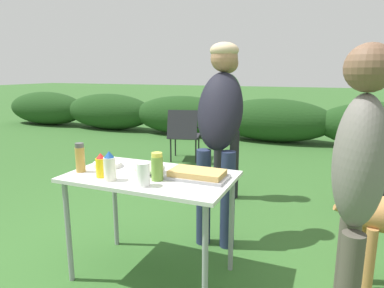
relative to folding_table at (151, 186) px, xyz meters
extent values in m
plane|color=#336028|center=(0.00, 0.00, -0.66)|extent=(60.00, 60.00, 0.00)
ellipsoid|color=#1E4219|center=(-6.00, 5.09, -0.23)|extent=(2.40, 0.90, 0.87)
ellipsoid|color=#1E4219|center=(-4.00, 5.09, -0.23)|extent=(2.40, 0.90, 0.87)
ellipsoid|color=#1E4219|center=(-2.00, 5.09, -0.23)|extent=(2.40, 0.90, 0.87)
ellipsoid|color=#1E4219|center=(0.00, 5.09, -0.23)|extent=(2.40, 0.90, 0.87)
cube|color=silver|center=(0.00, 0.00, 0.06)|extent=(1.10, 0.64, 0.02)
cylinder|color=gray|center=(-0.49, -0.27, -0.31)|extent=(0.04, 0.04, 0.71)
cylinder|color=gray|center=(0.49, -0.27, -0.31)|extent=(0.04, 0.04, 0.71)
cylinder|color=gray|center=(-0.49, 0.27, -0.31)|extent=(0.04, 0.04, 0.71)
cylinder|color=gray|center=(0.49, 0.27, -0.31)|extent=(0.04, 0.04, 0.71)
cube|color=#9E9EA3|center=(0.32, 0.04, 0.09)|extent=(0.39, 0.22, 0.02)
cube|color=tan|center=(0.32, 0.04, 0.11)|extent=(0.34, 0.19, 0.04)
cylinder|color=white|center=(-0.38, 0.06, 0.09)|extent=(0.20, 0.20, 0.03)
ellipsoid|color=#ADBC99|center=(-0.02, 0.03, 0.11)|extent=(0.21, 0.21, 0.07)
cylinder|color=white|center=(0.07, -0.21, 0.15)|extent=(0.08, 0.08, 0.14)
cylinder|color=olive|center=(0.10, -0.08, 0.15)|extent=(0.08, 0.08, 0.15)
cylinder|color=#D1CC47|center=(0.10, -0.08, 0.24)|extent=(0.07, 0.07, 0.03)
cylinder|color=yellow|center=(-0.27, -0.16, 0.14)|extent=(0.07, 0.07, 0.13)
cone|color=red|center=(-0.27, -0.16, 0.22)|extent=(0.06, 0.06, 0.04)
cylinder|color=#B2893D|center=(-0.48, -0.12, 0.16)|extent=(0.06, 0.06, 0.17)
cylinder|color=#4C4C4C|center=(-0.48, -0.12, 0.26)|extent=(0.06, 0.06, 0.03)
cylinder|color=silver|center=(-0.18, -0.20, 0.15)|extent=(0.08, 0.08, 0.15)
cone|color=#194793|center=(-0.18, -0.20, 0.25)|extent=(0.06, 0.06, 0.04)
cylinder|color=#232D4C|center=(0.17, 0.57, -0.26)|extent=(0.12, 0.12, 0.80)
cylinder|color=#232D4C|center=(0.37, 0.59, -0.26)|extent=(0.12, 0.12, 0.80)
ellipsoid|color=black|center=(0.26, 0.70, 0.44)|extent=(0.41, 0.52, 0.70)
sphere|color=#936B4C|center=(0.25, 0.82, 0.86)|extent=(0.22, 0.22, 0.22)
ellipsoid|color=tan|center=(0.25, 0.82, 0.92)|extent=(0.23, 0.23, 0.13)
cylinder|color=black|center=(-0.04, 1.61, -0.28)|extent=(0.10, 0.10, 0.77)
cylinder|color=black|center=(0.12, 1.69, -0.28)|extent=(0.10, 0.10, 0.77)
ellipsoid|color=#28562D|center=(0.04, 1.65, 0.42)|extent=(0.40, 0.36, 0.62)
sphere|color=#936B4C|center=(0.04, 1.65, 0.84)|extent=(0.21, 0.21, 0.21)
cylinder|color=#4C473D|center=(1.21, -0.23, -0.30)|extent=(0.10, 0.10, 0.74)
ellipsoid|color=slate|center=(1.22, -0.32, 0.37)|extent=(0.23, 0.32, 0.59)
sphere|color=brown|center=(1.22, -0.32, 0.77)|extent=(0.20, 0.20, 0.20)
cylinder|color=#B27A42|center=(1.33, 0.45, -0.43)|extent=(0.07, 0.07, 0.47)
cylinder|color=#B27A42|center=(1.38, 0.30, -0.43)|extent=(0.07, 0.07, 0.47)
cylinder|color=#B27A42|center=(1.23, 0.33, -0.12)|extent=(0.18, 0.09, 0.10)
cube|color=#232328|center=(-1.08, 3.07, -0.28)|extent=(0.56, 0.56, 0.03)
cube|color=#232328|center=(-1.01, 2.80, -0.05)|extent=(0.49, 0.27, 0.44)
cylinder|color=black|center=(-1.22, 2.83, -0.47)|extent=(0.02, 0.02, 0.38)
cylinder|color=black|center=(-0.83, 2.93, -0.47)|extent=(0.02, 0.02, 0.38)
cylinder|color=black|center=(-1.32, 3.21, -0.47)|extent=(0.02, 0.02, 0.38)
cylinder|color=black|center=(-0.94, 3.31, -0.47)|extent=(0.02, 0.02, 0.38)
cylinder|color=black|center=(-1.30, 3.01, -0.10)|extent=(0.13, 0.41, 0.02)
cylinder|color=black|center=(-0.86, 3.13, -0.10)|extent=(0.13, 0.41, 0.02)
cube|color=maroon|center=(1.47, 1.54, -0.05)|extent=(0.44, 0.44, 0.44)
cylinder|color=black|center=(1.38, 1.74, -0.47)|extent=(0.02, 0.02, 0.38)
cylinder|color=black|center=(1.51, 1.90, -0.10)|extent=(0.31, 0.31, 0.02)
camera|label=1|loc=(1.08, -1.92, 0.76)|focal=32.00mm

